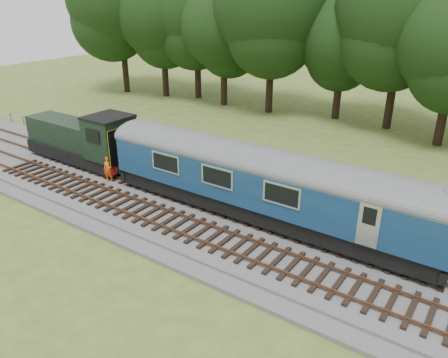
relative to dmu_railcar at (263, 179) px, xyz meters
The scene contains 9 objects.
ground 2.97m from the dmu_railcar, 99.96° to the right, with size 120.00×120.00×0.00m, color #476123.
ballast 2.82m from the dmu_railcar, 99.96° to the right, with size 70.00×7.00×0.35m, color #4C4C4F.
track_north 2.20m from the dmu_railcar, behind, with size 67.20×2.40×0.21m.
track_south 3.72m from the dmu_railcar, 94.68° to the right, with size 67.20×2.40×0.21m.
fence 4.06m from the dmu_railcar, 94.53° to the left, with size 64.00×0.12×1.00m, color #6B6054, non-canonical shape.
tree_line 20.77m from the dmu_railcar, 90.68° to the left, with size 70.00×8.00×18.00m, color black, non-canonical shape.
dmu_railcar is the anchor object (origin of this frame).
shunter_loco 13.94m from the dmu_railcar, behind, with size 8.91×2.60×3.38m.
worker 10.33m from the dmu_railcar, behind, with size 0.60×0.39×1.64m, color #FD650D.
Camera 1 is at (10.07, -16.14, 11.32)m, focal length 35.00 mm.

